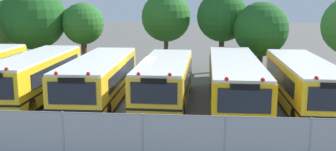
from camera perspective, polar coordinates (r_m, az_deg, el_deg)
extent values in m
plane|color=#595651|center=(21.70, -5.37, -4.06)|extent=(160.00, 160.00, 0.00)
cylinder|color=black|center=(27.25, -21.65, -0.61)|extent=(0.30, 1.01, 1.00)
cube|color=yellow|center=(23.22, -18.89, -0.03)|extent=(2.59, 9.73, 2.13)
cube|color=white|center=(23.04, -19.07, 2.71)|extent=(2.54, 9.54, 0.12)
cube|color=black|center=(23.01, -15.89, 0.91)|extent=(0.21, 7.55, 0.77)
cube|color=black|center=(23.92, -21.35, 0.94)|extent=(0.21, 7.55, 0.77)
cube|color=black|center=(23.30, -18.83, -1.06)|extent=(2.62, 9.83, 0.10)
sphere|color=red|center=(18.54, -22.72, 0.87)|extent=(0.18, 0.18, 0.18)
cylinder|color=black|center=(19.93, -19.67, -4.55)|extent=(0.30, 1.01, 1.00)
cylinder|color=black|center=(25.84, -14.08, -0.76)|extent=(0.30, 1.01, 1.00)
cylinder|color=black|center=(26.55, -18.39, -0.68)|extent=(0.30, 1.01, 1.00)
cube|color=yellow|center=(21.64, -10.05, -0.48)|extent=(2.74, 9.84, 2.06)
cube|color=white|center=(21.45, -10.14, 2.37)|extent=(2.68, 9.65, 0.12)
cube|color=black|center=(17.22, -13.85, -6.55)|extent=(2.59, 0.21, 0.36)
cube|color=black|center=(16.94, -13.99, -2.57)|extent=(2.08, 0.10, 0.99)
cube|color=black|center=(21.60, -6.56, 0.49)|extent=(0.20, 7.64, 0.74)
cube|color=black|center=(22.20, -13.13, 0.56)|extent=(0.20, 7.64, 0.74)
cube|color=black|center=(21.73, -10.01, -1.54)|extent=(2.77, 9.94, 0.10)
sphere|color=red|center=(16.73, -11.67, 0.23)|extent=(0.18, 0.18, 0.18)
sphere|color=red|center=(17.15, -16.17, 0.29)|extent=(0.18, 0.18, 0.18)
cube|color=black|center=(16.81, -14.09, -0.72)|extent=(1.14, 0.10, 0.24)
cylinder|color=black|center=(18.29, -9.08, -5.41)|extent=(0.30, 1.01, 1.00)
cylinder|color=black|center=(18.91, -15.80, -5.15)|extent=(0.30, 1.01, 1.00)
cylinder|color=black|center=(24.57, -5.72, -1.08)|extent=(0.30, 1.01, 1.00)
cylinder|color=black|center=(25.03, -10.83, -0.99)|extent=(0.30, 1.01, 1.00)
cube|color=yellow|center=(21.18, -0.39, -0.65)|extent=(2.65, 9.15, 1.99)
cube|color=white|center=(20.99, -0.40, 2.16)|extent=(2.59, 8.97, 0.12)
cube|color=black|center=(16.94, -2.11, -6.51)|extent=(2.54, 0.21, 0.36)
cube|color=black|center=(16.68, -2.11, -2.62)|extent=(2.04, 0.10, 0.95)
cube|color=black|center=(21.32, 3.07, 0.28)|extent=(0.17, 7.10, 0.71)
cube|color=black|center=(21.58, -3.64, 0.41)|extent=(0.17, 7.10, 0.71)
cube|color=black|center=(21.27, -0.39, -1.70)|extent=(2.67, 9.24, 0.10)
sphere|color=red|center=(16.59, 0.28, 0.13)|extent=(0.18, 0.18, 0.18)
sphere|color=red|center=(16.78, -4.36, 0.22)|extent=(0.18, 0.18, 0.18)
cube|color=black|center=(16.55, -2.13, -0.83)|extent=(1.12, 0.10, 0.24)
cylinder|color=black|center=(18.24, 1.98, -5.32)|extent=(0.30, 1.00, 1.00)
cylinder|color=black|center=(18.51, -4.87, -5.11)|extent=(0.30, 1.00, 1.00)
cylinder|color=black|center=(23.96, 2.95, -1.35)|extent=(0.30, 1.00, 1.00)
cylinder|color=black|center=(24.17, -2.27, -1.23)|extent=(0.30, 1.00, 1.00)
cube|color=#EAA80C|center=(21.05, 9.73, -0.76)|extent=(2.71, 11.39, 2.08)
cube|color=white|center=(20.86, 9.83, 2.20)|extent=(2.66, 11.16, 0.12)
cube|color=black|center=(15.75, 11.03, -8.10)|extent=(2.59, 0.20, 0.36)
cube|color=black|center=(15.44, 11.18, -3.71)|extent=(2.08, 0.09, 1.00)
cube|color=black|center=(21.41, 13.15, 0.22)|extent=(0.17, 8.86, 0.75)
cube|color=black|center=(21.23, 6.23, 0.35)|extent=(0.17, 8.86, 0.75)
cube|color=black|center=(21.14, 9.69, -1.86)|extent=(2.74, 11.50, 0.10)
sphere|color=red|center=(15.50, 13.81, -0.63)|extent=(0.18, 0.18, 0.18)
sphere|color=red|center=(15.36, 8.64, -0.54)|extent=(0.18, 0.18, 0.18)
cube|color=black|center=(15.29, 11.26, -1.67)|extent=(1.14, 0.10, 0.24)
cylinder|color=black|center=(17.28, 14.35, -6.61)|extent=(0.30, 1.00, 1.00)
cylinder|color=black|center=(17.08, 6.78, -6.54)|extent=(0.30, 1.00, 1.00)
cylinder|color=black|center=(25.11, 11.65, -0.99)|extent=(0.30, 1.00, 1.00)
cylinder|color=black|center=(24.98, 6.48, -0.89)|extent=(0.30, 1.00, 1.00)
cube|color=yellow|center=(21.54, 19.31, -0.99)|extent=(2.61, 9.92, 2.06)
cube|color=white|center=(21.35, 19.49, 1.87)|extent=(2.55, 9.72, 0.12)
cube|color=black|center=(17.08, 22.96, -7.27)|extent=(2.48, 0.20, 0.36)
cube|color=black|center=(16.80, 23.22, -3.25)|extent=(2.00, 0.09, 0.99)
cube|color=black|center=(22.08, 22.30, -0.04)|extent=(0.17, 7.70, 0.74)
cube|color=black|center=(21.51, 15.98, 0.09)|extent=(0.17, 7.70, 0.74)
cube|color=black|center=(21.62, 19.24, -2.05)|extent=(2.63, 10.02, 0.10)
sphere|color=red|center=(16.60, 21.06, -0.36)|extent=(0.18, 0.18, 0.18)
cube|color=black|center=(16.67, 23.38, -1.40)|extent=(1.10, 0.10, 0.24)
cylinder|color=black|center=(18.16, 18.35, -5.97)|extent=(0.30, 1.00, 1.00)
cylinder|color=black|center=(24.95, 19.95, -1.51)|extent=(0.30, 1.00, 1.00)
cylinder|color=black|center=(24.51, 15.06, -1.44)|extent=(0.30, 1.00, 1.00)
cylinder|color=#4C3823|center=(32.75, -18.85, 2.68)|extent=(0.36, 0.36, 2.41)
sphere|color=#1E561E|center=(32.47, -19.19, 8.08)|extent=(5.03, 5.03, 5.03)
sphere|color=#1E561E|center=(32.50, -20.10, 8.28)|extent=(3.69, 3.69, 3.69)
cylinder|color=#4C3823|center=(31.57, -12.23, 2.91)|extent=(0.47, 0.47, 2.60)
sphere|color=#286623|center=(31.32, -12.42, 7.48)|extent=(3.27, 3.27, 3.27)
sphere|color=#286623|center=(31.66, -13.70, 7.92)|extent=(2.09, 2.09, 2.09)
cylinder|color=#4C3823|center=(32.11, -0.28, 3.45)|extent=(0.37, 0.37, 2.78)
sphere|color=#286623|center=(31.86, -0.28, 8.62)|extent=(4.03, 4.03, 4.03)
sphere|color=#286623|center=(31.70, -1.70, 9.03)|extent=(2.26, 2.26, 2.26)
cylinder|color=#4C3823|center=(31.09, 7.86, 3.21)|extent=(0.43, 0.43, 2.90)
sphere|color=#1E561E|center=(30.84, 8.00, 8.63)|extent=(3.96, 3.96, 3.96)
sphere|color=#1E561E|center=(31.04, 7.97, 9.37)|extent=(2.22, 2.22, 2.22)
cylinder|color=#4C3823|center=(29.52, 13.33, 1.77)|extent=(0.45, 0.45, 2.05)
sphere|color=#1E561E|center=(29.23, 13.55, 6.65)|extent=(3.99, 3.99, 3.99)
sphere|color=#1E561E|center=(29.15, 12.40, 7.51)|extent=(2.29, 2.29, 2.29)
cylinder|color=#9EA0A3|center=(13.58, -15.12, -9.26)|extent=(0.07, 0.07, 2.03)
cylinder|color=#9EA0A3|center=(12.94, -3.74, -9.92)|extent=(0.07, 0.07, 2.03)
cylinder|color=#9EA0A3|center=(12.83, 8.36, -10.21)|extent=(0.07, 0.07, 2.03)
cylinder|color=#9EA0A3|center=(13.27, 20.14, -10.05)|extent=(0.07, 0.07, 2.03)
cube|color=#ADB2B7|center=(13.20, -9.57, -9.63)|extent=(24.08, 0.02, 1.99)
cylinder|color=#9EA0A3|center=(12.88, -9.71, -5.53)|extent=(24.08, 0.04, 0.04)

